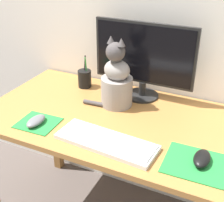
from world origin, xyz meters
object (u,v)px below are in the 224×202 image
at_px(cat, 116,81).
at_px(pen_cup, 85,78).
at_px(monitor, 144,58).
at_px(keyboard, 106,141).
at_px(computer_mouse_right, 202,158).
at_px(computer_mouse_left, 36,121).

xyz_separation_m(cat, pen_cup, (-0.24, 0.11, -0.08)).
bearing_deg(monitor, pen_cup, -175.46).
bearing_deg(keyboard, monitor, 96.14).
bearing_deg(keyboard, computer_mouse_right, 10.61).
height_order(monitor, computer_mouse_left, monitor).
relative_size(monitor, cat, 1.48).
bearing_deg(keyboard, computer_mouse_left, -175.12).
height_order(keyboard, cat, cat).
distance_m(computer_mouse_right, pen_cup, 0.81).
distance_m(computer_mouse_left, cat, 0.42).
height_order(monitor, computer_mouse_right, monitor).
xyz_separation_m(computer_mouse_left, computer_mouse_right, (0.71, 0.05, 0.00)).
xyz_separation_m(keyboard, cat, (-0.10, 0.31, 0.12)).
height_order(keyboard, computer_mouse_right, computer_mouse_right).
bearing_deg(computer_mouse_right, cat, 149.96).
bearing_deg(computer_mouse_left, monitor, 54.44).
distance_m(monitor, pen_cup, 0.36).
bearing_deg(computer_mouse_left, pen_cup, 89.76).
distance_m(keyboard, computer_mouse_left, 0.34).
distance_m(computer_mouse_left, computer_mouse_right, 0.71).
xyz_separation_m(keyboard, computer_mouse_right, (0.37, 0.04, 0.01)).
xyz_separation_m(keyboard, computer_mouse_left, (-0.34, -0.00, 0.01)).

